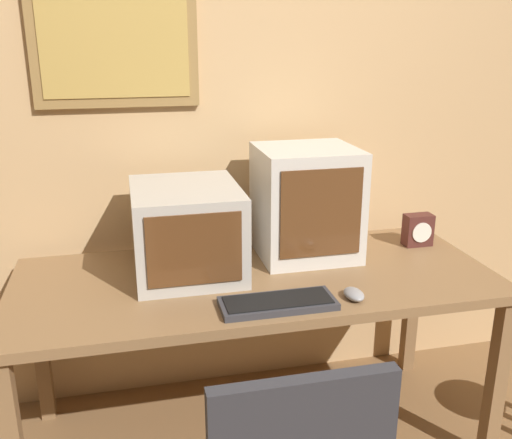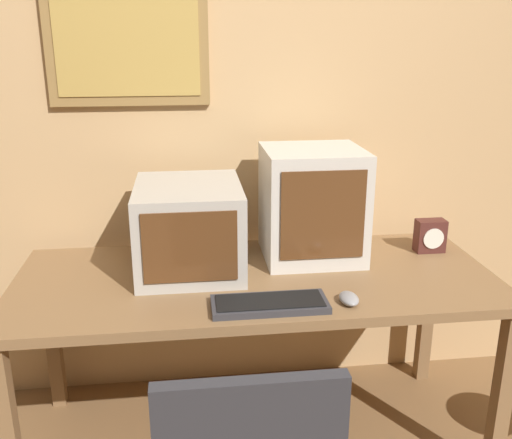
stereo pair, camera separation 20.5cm
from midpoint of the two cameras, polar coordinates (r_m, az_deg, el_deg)
wall_back at (r=2.44m, az=-5.19°, el=11.58°), size 8.00×0.08×2.60m
desk at (r=2.16m, az=-2.74°, el=-7.41°), size 1.78×0.75×0.72m
monitor_left at (r=2.15m, az=-9.68°, el=-1.04°), size 0.39×0.47×0.33m
monitor_right at (r=2.27m, az=2.46°, el=1.71°), size 0.38×0.37×0.44m
keyboard_main at (r=1.89m, az=-0.93°, el=-8.42°), size 0.38×0.15×0.03m
mouse_near_keyboard at (r=1.96m, az=6.81°, el=-7.49°), size 0.06×0.10×0.03m
desk_clock at (r=2.47m, az=13.64°, el=-1.06°), size 0.12×0.07×0.14m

